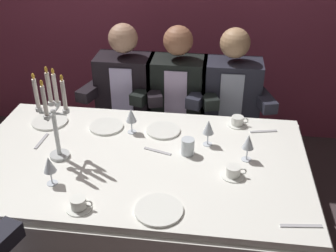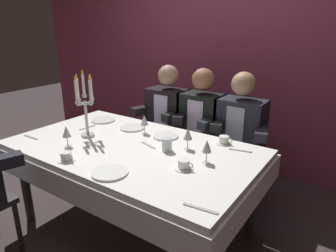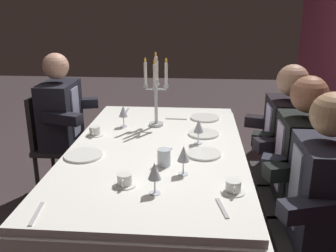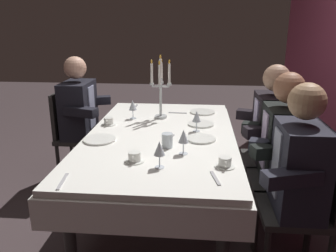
# 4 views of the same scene
# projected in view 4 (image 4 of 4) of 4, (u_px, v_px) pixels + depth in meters

# --- Properties ---
(ground_plane) EXTENTS (12.00, 12.00, 0.00)m
(ground_plane) POSITION_uv_depth(u_px,v_px,m) (161.00, 219.00, 2.80)
(ground_plane) COLOR #3F3234
(dining_table) EXTENTS (1.94, 1.14, 0.74)m
(dining_table) POSITION_uv_depth(u_px,v_px,m) (161.00, 148.00, 2.61)
(dining_table) COLOR white
(dining_table) RESTS_ON ground_plane
(candelabra) EXTENTS (0.19, 0.19, 0.55)m
(candelabra) POSITION_uv_depth(u_px,v_px,m) (161.00, 89.00, 2.92)
(candelabra) COLOR silver
(candelabra) RESTS_ON dining_table
(dinner_plate_0) EXTENTS (0.22, 0.22, 0.01)m
(dinner_plate_0) POSITION_uv_depth(u_px,v_px,m) (201.00, 124.00, 2.80)
(dinner_plate_0) COLOR white
(dinner_plate_0) RESTS_ON dining_table
(dinner_plate_1) EXTENTS (0.23, 0.23, 0.01)m
(dinner_plate_1) POSITION_uv_depth(u_px,v_px,m) (202.00, 112.00, 3.16)
(dinner_plate_1) COLOR white
(dinner_plate_1) RESTS_ON dining_table
(dinner_plate_2) EXTENTS (0.23, 0.23, 0.01)m
(dinner_plate_2) POSITION_uv_depth(u_px,v_px,m) (100.00, 140.00, 2.44)
(dinner_plate_2) COLOR white
(dinner_plate_2) RESTS_ON dining_table
(dinner_plate_3) EXTENTS (0.21, 0.21, 0.01)m
(dinner_plate_3) POSITION_uv_depth(u_px,v_px,m) (201.00, 139.00, 2.45)
(dinner_plate_3) COLOR white
(dinner_plate_3) RESTS_ON dining_table
(wine_glass_0) EXTENTS (0.07, 0.07, 0.16)m
(wine_glass_0) POSITION_uv_depth(u_px,v_px,m) (184.00, 137.00, 2.16)
(wine_glass_0) COLOR silver
(wine_glass_0) RESTS_ON dining_table
(wine_glass_1) EXTENTS (0.07, 0.07, 0.16)m
(wine_glass_1) POSITION_uv_depth(u_px,v_px,m) (159.00, 149.00, 1.96)
(wine_glass_1) COLOR silver
(wine_glass_1) RESTS_ON dining_table
(wine_glass_2) EXTENTS (0.07, 0.07, 0.16)m
(wine_glass_2) POSITION_uv_depth(u_px,v_px,m) (133.00, 106.00, 2.94)
(wine_glass_2) COLOR silver
(wine_glass_2) RESTS_ON dining_table
(wine_glass_3) EXTENTS (0.07, 0.07, 0.16)m
(wine_glass_3) POSITION_uv_depth(u_px,v_px,m) (197.00, 117.00, 2.61)
(wine_glass_3) COLOR silver
(wine_glass_3) RESTS_ON dining_table
(water_tumbler_0) EXTENTS (0.08, 0.08, 0.10)m
(water_tumbler_0) POSITION_uv_depth(u_px,v_px,m) (167.00, 140.00, 2.30)
(water_tumbler_0) COLOR silver
(water_tumbler_0) RESTS_ON dining_table
(coffee_cup_0) EXTENTS (0.13, 0.12, 0.06)m
(coffee_cup_0) POSITION_uv_depth(u_px,v_px,m) (109.00, 122.00, 2.79)
(coffee_cup_0) COLOR white
(coffee_cup_0) RESTS_ON dining_table
(coffee_cup_1) EXTENTS (0.13, 0.12, 0.06)m
(coffee_cup_1) POSITION_uv_depth(u_px,v_px,m) (134.00, 157.00, 2.07)
(coffee_cup_1) COLOR white
(coffee_cup_1) RESTS_ON dining_table
(coffee_cup_2) EXTENTS (0.13, 0.12, 0.06)m
(coffee_cup_2) POSITION_uv_depth(u_px,v_px,m) (225.00, 162.00, 2.00)
(coffee_cup_2) COLOR white
(coffee_cup_2) RESTS_ON dining_table
(fork_0) EXTENTS (0.03, 0.17, 0.01)m
(fork_0) POSITION_uv_depth(u_px,v_px,m) (178.00, 113.00, 3.15)
(fork_0) COLOR #B7B7BC
(fork_0) RESTS_ON dining_table
(knife_1) EXTENTS (0.19, 0.04, 0.01)m
(knife_1) POSITION_uv_depth(u_px,v_px,m) (63.00, 181.00, 1.82)
(knife_1) COLOR #B7B7BC
(knife_1) RESTS_ON dining_table
(spoon_2) EXTENTS (0.17, 0.05, 0.01)m
(spoon_2) POSITION_uv_depth(u_px,v_px,m) (215.00, 178.00, 1.86)
(spoon_2) COLOR #B7B7BC
(spoon_2) RESTS_ON dining_table
(spoon_3) EXTENTS (0.17, 0.07, 0.01)m
(spoon_3) POSITION_uv_depth(u_px,v_px,m) (169.00, 138.00, 2.48)
(spoon_3) COLOR #B7B7BC
(spoon_3) RESTS_ON dining_table
(fork_4) EXTENTS (0.17, 0.02, 0.01)m
(fork_4) POSITION_uv_depth(u_px,v_px,m) (136.00, 107.00, 3.36)
(fork_4) COLOR #B7B7BC
(fork_4) RESTS_ON dining_table
(seated_diner_0) EXTENTS (0.63, 0.48, 1.24)m
(seated_diner_0) POSITION_uv_depth(u_px,v_px,m) (78.00, 109.00, 3.31)
(seated_diner_0) COLOR #2C2B2A
(seated_diner_0) RESTS_ON ground_plane
(seated_diner_1) EXTENTS (0.63, 0.48, 1.24)m
(seated_diner_1) POSITION_uv_depth(u_px,v_px,m) (273.00, 127.00, 2.75)
(seated_diner_1) COLOR #2C2B2A
(seated_diner_1) RESTS_ON ground_plane
(seated_diner_2) EXTENTS (0.63, 0.48, 1.24)m
(seated_diner_2) POSITION_uv_depth(u_px,v_px,m) (284.00, 144.00, 2.38)
(seated_diner_2) COLOR #2C2B2A
(seated_diner_2) RESTS_ON ground_plane
(seated_diner_3) EXTENTS (0.63, 0.48, 1.24)m
(seated_diner_3) POSITION_uv_depth(u_px,v_px,m) (300.00, 167.00, 2.01)
(seated_diner_3) COLOR #2C2B2A
(seated_diner_3) RESTS_ON ground_plane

